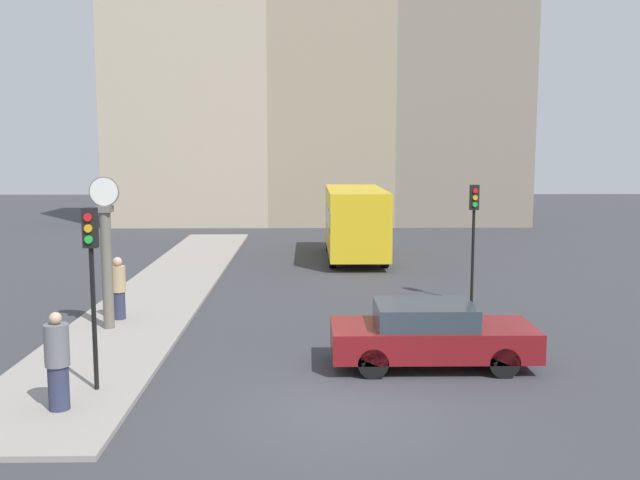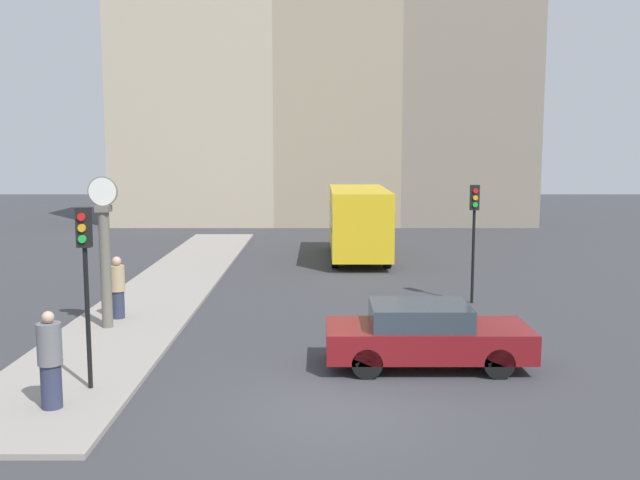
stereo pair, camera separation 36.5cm
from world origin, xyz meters
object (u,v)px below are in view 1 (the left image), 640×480
traffic_light_near (91,260)px  street_clock (106,253)px  pedestrian_grey_jacket (57,362)px  traffic_light_far (474,218)px  bus_distant (355,219)px  pedestrian_tan_coat (118,288)px  sedan_car (430,334)px

traffic_light_near → street_clock: size_ratio=0.90×
street_clock → pedestrian_grey_jacket: 5.94m
traffic_light_far → bus_distant: bearing=109.4°
traffic_light_far → street_clock: bearing=-161.8°
traffic_light_near → pedestrian_tan_coat: 6.06m
traffic_light_near → pedestrian_tan_coat: size_ratio=2.07×
traffic_light_near → bus_distant: bearing=69.9°
traffic_light_near → street_clock: bearing=102.7°
bus_distant → street_clock: bearing=-120.9°
traffic_light_far → pedestrian_grey_jacket: traffic_light_far is taller
bus_distant → traffic_light_far: traffic_light_far is taller
traffic_light_near → traffic_light_far: traffic_light_near is taller
pedestrian_grey_jacket → traffic_light_far: bearing=43.9°
pedestrian_grey_jacket → street_clock: bearing=97.0°
sedan_car → street_clock: bearing=158.8°
traffic_light_far → pedestrian_tan_coat: traffic_light_far is taller
sedan_car → bus_distant: (-0.66, 15.06, 1.00)m
traffic_light_near → street_clock: street_clock is taller
sedan_car → pedestrian_tan_coat: bearing=152.8°
sedan_car → traffic_light_far: size_ratio=1.21×
traffic_light_far → street_clock: 10.78m
traffic_light_near → pedestrian_tan_coat: traffic_light_near is taller
street_clock → traffic_light_far: bearing=18.2°
street_clock → pedestrian_tan_coat: bearing=89.7°
pedestrian_tan_coat → pedestrian_grey_jacket: pedestrian_grey_jacket is taller
sedan_car → street_clock: (-7.84, 3.05, 1.35)m
traffic_light_far → pedestrian_grey_jacket: size_ratio=2.04×
sedan_car → pedestrian_grey_jacket: 7.65m
traffic_light_near → street_clock: 4.89m
traffic_light_near → pedestrian_tan_coat: (-1.06, 5.72, -1.70)m
bus_distant → traffic_light_near: bearing=-110.1°
bus_distant → pedestrian_tan_coat: 13.19m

